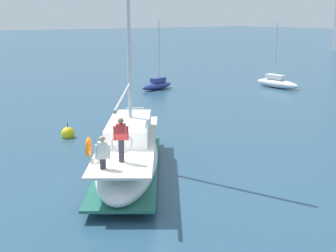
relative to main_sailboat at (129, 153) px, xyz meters
The scene contains 5 objects.
ground_plane 2.37m from the main_sailboat, 31.92° to the right, with size 400.00×400.00×0.00m, color #284C66.
main_sailboat is the anchor object (origin of this frame).
moored_sloop_far 26.46m from the main_sailboat, 118.47° to the left, with size 4.84×1.19×5.84m.
moored_cutter_right 22.83m from the main_sailboat, 142.80° to the left, with size 1.89×3.96×6.02m.
mooring_buoy 7.09m from the main_sailboat, behind, with size 0.73×0.73×0.96m.
Camera 1 is at (14.05, -8.20, 6.45)m, focal length 49.62 mm.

